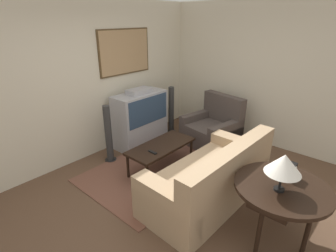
{
  "coord_description": "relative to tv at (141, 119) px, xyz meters",
  "views": [
    {
      "loc": [
        -2.32,
        -1.85,
        2.4
      ],
      "look_at": [
        0.63,
        0.75,
        0.75
      ],
      "focal_mm": 28.0,
      "sensor_mm": 36.0,
      "label": 1
    }
  ],
  "objects": [
    {
      "name": "table_lamp",
      "position": [
        -0.8,
        -2.96,
        0.5
      ],
      "size": [
        0.36,
        0.36,
        0.42
      ],
      "color": "black",
      "rests_on": "console_table"
    },
    {
      "name": "speaker_tower_right",
      "position": [
        0.84,
        -0.08,
        -0.05
      ],
      "size": [
        0.2,
        0.2,
        1.03
      ],
      "color": "black",
      "rests_on": "ground_plane"
    },
    {
      "name": "wall_back",
      "position": [
        -0.92,
        0.4,
        0.82
      ],
      "size": [
        12.0,
        0.1,
        2.7
      ],
      "color": "beige",
      "rests_on": "ground_plane"
    },
    {
      "name": "area_rug",
      "position": [
        -0.51,
        -0.91,
        -0.53
      ],
      "size": [
        2.36,
        1.64,
        0.01
      ],
      "color": "brown",
      "rests_on": "ground_plane"
    },
    {
      "name": "console_table",
      "position": [
        -0.69,
        -2.96,
        0.12
      ],
      "size": [
        1.01,
        1.01,
        0.73
      ],
      "color": "black",
      "rests_on": "ground_plane"
    },
    {
      "name": "coffee_table",
      "position": [
        -0.45,
        -0.96,
        -0.14
      ],
      "size": [
        1.19,
        0.53,
        0.45
      ],
      "color": "black",
      "rests_on": "ground_plane"
    },
    {
      "name": "wall_right",
      "position": [
        1.7,
        -1.73,
        0.81
      ],
      "size": [
        0.06,
        12.0,
        2.7
      ],
      "color": "beige",
      "rests_on": "ground_plane"
    },
    {
      "name": "speaker_tower_left",
      "position": [
        -0.84,
        -0.08,
        -0.05
      ],
      "size": [
        0.2,
        0.2,
        1.03
      ],
      "color": "black",
      "rests_on": "ground_plane"
    },
    {
      "name": "tv",
      "position": [
        0.0,
        0.0,
        0.0
      ],
      "size": [
        1.08,
        0.48,
        1.15
      ],
      "color": "#9E9EA3",
      "rests_on": "ground_plane"
    },
    {
      "name": "couch",
      "position": [
        -0.6,
        -2.02,
        -0.22
      ],
      "size": [
        1.96,
        0.97,
        0.92
      ],
      "rotation": [
        0.0,
        0.0,
        3.11
      ],
      "color": "tan",
      "rests_on": "ground_plane"
    },
    {
      "name": "mantel_clock",
      "position": [
        -0.48,
        -2.96,
        0.27
      ],
      "size": [
        0.15,
        0.1,
        0.17
      ],
      "color": "black",
      "rests_on": "console_table"
    },
    {
      "name": "armchair",
      "position": [
        0.95,
        -1.08,
        -0.23
      ],
      "size": [
        1.03,
        1.08,
        0.97
      ],
      "rotation": [
        0.0,
        0.0,
        -1.75
      ],
      "color": "#473D38",
      "rests_on": "ground_plane"
    },
    {
      "name": "ground_plane",
      "position": [
        -0.93,
        -1.73,
        -0.54
      ],
      "size": [
        12.0,
        12.0,
        0.0
      ],
      "primitive_type": "plane",
      "color": "brown"
    },
    {
      "name": "remote",
      "position": [
        -0.72,
        -1.04,
        -0.08
      ],
      "size": [
        0.05,
        0.16,
        0.02
      ],
      "color": "black",
      "rests_on": "coffee_table"
    }
  ]
}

